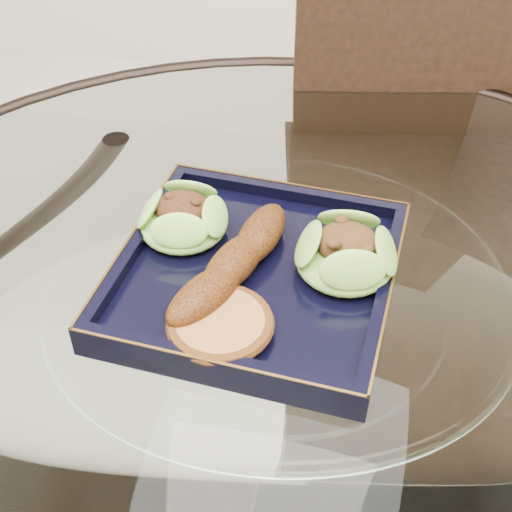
# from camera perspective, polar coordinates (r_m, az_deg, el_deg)

# --- Properties ---
(dining_table) EXTENTS (1.13, 1.13, 0.77)m
(dining_table) POSITION_cam_1_polar(r_m,az_deg,el_deg) (0.81, 1.57, -13.50)
(dining_table) COLOR white
(dining_table) RESTS_ON ground
(dining_chair) EXTENTS (0.49, 0.49, 0.94)m
(dining_chair) POSITION_cam_1_polar(r_m,az_deg,el_deg) (1.13, 12.54, -0.35)
(dining_chair) COLOR black
(dining_chair) RESTS_ON ground
(navy_plate) EXTENTS (0.28, 0.28, 0.02)m
(navy_plate) POSITION_cam_1_polar(r_m,az_deg,el_deg) (0.72, 0.00, -1.79)
(navy_plate) COLOR black
(navy_plate) RESTS_ON dining_table
(lettuce_wrap_left) EXTENTS (0.11, 0.11, 0.03)m
(lettuce_wrap_left) POSITION_cam_1_polar(r_m,az_deg,el_deg) (0.75, -5.85, 2.83)
(lettuce_wrap_left) COLOR #60AE32
(lettuce_wrap_left) RESTS_ON navy_plate
(lettuce_wrap_right) EXTENTS (0.12, 0.12, 0.04)m
(lettuce_wrap_right) POSITION_cam_1_polar(r_m,az_deg,el_deg) (0.71, 7.21, -0.02)
(lettuce_wrap_right) COLOR #5B8F29
(lettuce_wrap_right) RESTS_ON navy_plate
(roasted_plantain) EXTENTS (0.09, 0.19, 0.04)m
(roasted_plantain) POSITION_cam_1_polar(r_m,az_deg,el_deg) (0.69, -1.79, -0.57)
(roasted_plantain) COLOR #612B0A
(roasted_plantain) RESTS_ON navy_plate
(crumb_patty) EXTENTS (0.11, 0.11, 0.02)m
(crumb_patty) POSITION_cam_1_polar(r_m,az_deg,el_deg) (0.65, -2.87, -5.56)
(crumb_patty) COLOR #A76A37
(crumb_patty) RESTS_ON navy_plate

